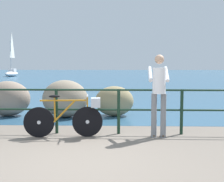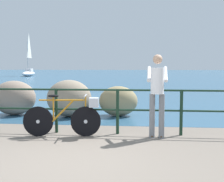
# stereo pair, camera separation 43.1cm
# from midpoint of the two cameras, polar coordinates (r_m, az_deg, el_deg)

# --- Properties ---
(ground_plane) EXTENTS (120.00, 120.00, 0.10)m
(ground_plane) POSITION_cam_midpoint_polar(r_m,az_deg,el_deg) (24.69, -0.40, 1.26)
(ground_plane) COLOR #6B6056
(sea_surface) EXTENTS (120.00, 90.00, 0.01)m
(sea_surface) POSITION_cam_midpoint_polar(r_m,az_deg,el_deg) (52.51, 0.83, 3.30)
(sea_surface) COLOR #2D5675
(sea_surface) RESTS_ON ground_plane
(promenade_railing) EXTENTS (7.15, 0.07, 1.02)m
(promenade_railing) POSITION_cam_midpoint_polar(r_m,az_deg,el_deg) (6.75, -6.58, -2.86)
(promenade_railing) COLOR black
(promenade_railing) RESTS_ON ground_plane
(bicycle) EXTENTS (1.70, 0.48, 0.92)m
(bicycle) POSITION_cam_midpoint_polar(r_m,az_deg,el_deg) (6.51, -9.93, -4.73)
(bicycle) COLOR black
(bicycle) RESTS_ON ground_plane
(person_at_railing) EXTENTS (0.46, 0.64, 1.78)m
(person_at_railing) POSITION_cam_midpoint_polar(r_m,az_deg,el_deg) (6.39, 7.11, -0.10)
(person_at_railing) COLOR slate
(person_at_railing) RESTS_ON ground_plane
(breakwater_boulder_main) EXTENTS (1.35, 1.11, 1.11)m
(breakwater_boulder_main) POSITION_cam_midpoint_polar(r_m,az_deg,el_deg) (9.00, -10.40, -1.46)
(breakwater_boulder_main) COLOR gray
(breakwater_boulder_main) RESTS_ON ground
(breakwater_boulder_left) EXTENTS (1.37, 0.99, 1.07)m
(breakwater_boulder_left) POSITION_cam_midpoint_polar(r_m,az_deg,el_deg) (9.69, -20.62, -1.37)
(breakwater_boulder_left) COLOR gray
(breakwater_boulder_left) RESTS_ON ground
(breakwater_boulder_right) EXTENTS (1.18, 0.85, 0.92)m
(breakwater_boulder_right) POSITION_cam_midpoint_polar(r_m,az_deg,el_deg) (9.07, -0.91, -1.96)
(breakwater_boulder_right) COLOR #93835B
(breakwater_boulder_right) RESTS_ON ground
(sailboat) EXTENTS (1.61, 4.48, 6.16)m
(sailboat) POSITION_cam_midpoint_polar(r_m,az_deg,el_deg) (43.86, -19.00, 3.61)
(sailboat) COLOR white
(sailboat) RESTS_ON sea_surface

